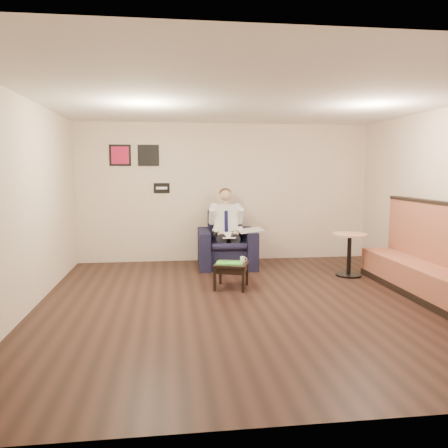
{
  "coord_description": "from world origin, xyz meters",
  "views": [
    {
      "loc": [
        -1.15,
        -5.9,
        1.85
      ],
      "look_at": [
        -0.26,
        1.2,
        0.97
      ],
      "focal_mm": 35.0,
      "sensor_mm": 36.0,
      "label": 1
    }
  ],
  "objects": [
    {
      "name": "art_print_right",
      "position": [
        -1.55,
        2.98,
        2.15
      ],
      "size": [
        0.42,
        0.03,
        0.42
      ],
      "primitive_type": "cube",
      "color": "black",
      "rests_on": "wall_back"
    },
    {
      "name": "wall_left",
      "position": [
        -3.0,
        0.0,
        1.4
      ],
      "size": [
        0.02,
        6.0,
        2.8
      ],
      "primitive_type": "cube",
      "color": "beige",
      "rests_on": "ground"
    },
    {
      "name": "newspaper",
      "position": [
        0.38,
        2.23,
        0.72
      ],
      "size": [
        0.47,
        0.58,
        0.01
      ],
      "primitive_type": "cube",
      "rotation": [
        0.0,
        0.0,
        0.02
      ],
      "color": "silver",
      "rests_on": "armchair"
    },
    {
      "name": "banquette",
      "position": [
        2.59,
        0.12,
        0.69
      ],
      "size": [
        0.64,
        2.69,
        1.38
      ],
      "primitive_type": "cube",
      "color": "#9A533B",
      "rests_on": "ground"
    },
    {
      "name": "side_table",
      "position": [
        -0.19,
        0.78,
        0.2
      ],
      "size": [
        0.62,
        0.62,
        0.4
      ],
      "primitive_type": "cube",
      "rotation": [
        0.0,
        0.0,
        -0.31
      ],
      "color": "black",
      "rests_on": "ground"
    },
    {
      "name": "wall_front",
      "position": [
        0.0,
        -3.0,
        1.4
      ],
      "size": [
        6.0,
        0.02,
        2.8
      ],
      "primitive_type": "cube",
      "color": "beige",
      "rests_on": "ground"
    },
    {
      "name": "green_folder",
      "position": [
        -0.23,
        0.77,
        0.41
      ],
      "size": [
        0.45,
        0.35,
        0.01
      ],
      "primitive_type": "cube",
      "rotation": [
        0.0,
        0.0,
        -0.17
      ],
      "color": "#38D42A",
      "rests_on": "side_table"
    },
    {
      "name": "armchair",
      "position": [
        -0.06,
        2.36,
        0.53
      ],
      "size": [
        1.12,
        1.12,
        1.05
      ],
      "primitive_type": "cube",
      "rotation": [
        0.0,
        0.0,
        -0.03
      ],
      "color": "black",
      "rests_on": "ground"
    },
    {
      "name": "seated_man",
      "position": [
        -0.07,
        2.22,
        0.72
      ],
      "size": [
        0.72,
        1.05,
        1.44
      ],
      "primitive_type": null,
      "rotation": [
        0.0,
        0.0,
        -0.03
      ],
      "color": "silver",
      "rests_on": "armchair"
    },
    {
      "name": "coffee_mug",
      "position": [
        -0.01,
        0.83,
        0.45
      ],
      "size": [
        0.09,
        0.09,
        0.09
      ],
      "primitive_type": "cylinder",
      "rotation": [
        0.0,
        0.0,
        -0.31
      ],
      "color": "white",
      "rests_on": "side_table"
    },
    {
      "name": "cafe_table",
      "position": [
        1.98,
        1.32,
        0.38
      ],
      "size": [
        0.67,
        0.67,
        0.75
      ],
      "primitive_type": "cylinder",
      "rotation": [
        0.0,
        0.0,
        -0.11
      ],
      "color": "tan",
      "rests_on": "ground"
    },
    {
      "name": "lap_papers",
      "position": [
        -0.07,
        2.11,
        0.65
      ],
      "size": [
        0.25,
        0.35,
        0.01
      ],
      "primitive_type": "cube",
      "rotation": [
        0.0,
        0.0,
        0.04
      ],
      "color": "white",
      "rests_on": "seated_man"
    },
    {
      "name": "art_print_left",
      "position": [
        -2.1,
        2.98,
        2.15
      ],
      "size": [
        0.42,
        0.03,
        0.42
      ],
      "primitive_type": "cube",
      "color": "#B3163E",
      "rests_on": "wall_back"
    },
    {
      "name": "smartphone",
      "position": [
        -0.11,
        0.9,
        0.41
      ],
      "size": [
        0.14,
        0.11,
        0.01
      ],
      "primitive_type": "cube",
      "rotation": [
        0.0,
        0.0,
        -0.49
      ],
      "color": "black",
      "rests_on": "side_table"
    },
    {
      "name": "wall_back",
      "position": [
        0.0,
        3.0,
        1.4
      ],
      "size": [
        6.0,
        0.02,
        2.8
      ],
      "primitive_type": "cube",
      "color": "beige",
      "rests_on": "ground"
    },
    {
      "name": "ceiling",
      "position": [
        0.0,
        0.0,
        2.8
      ],
      "size": [
        6.0,
        6.0,
        0.02
      ],
      "primitive_type": "cube",
      "color": "white",
      "rests_on": "wall_back"
    },
    {
      "name": "seating_sign",
      "position": [
        -1.3,
        2.98,
        1.5
      ],
      "size": [
        0.32,
        0.02,
        0.2
      ],
      "primitive_type": "cube",
      "color": "black",
      "rests_on": "wall_back"
    },
    {
      "name": "ground",
      "position": [
        0.0,
        0.0,
        0.0
      ],
      "size": [
        6.0,
        6.0,
        0.0
      ],
      "primitive_type": "plane",
      "color": "black",
      "rests_on": "ground"
    }
  ]
}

